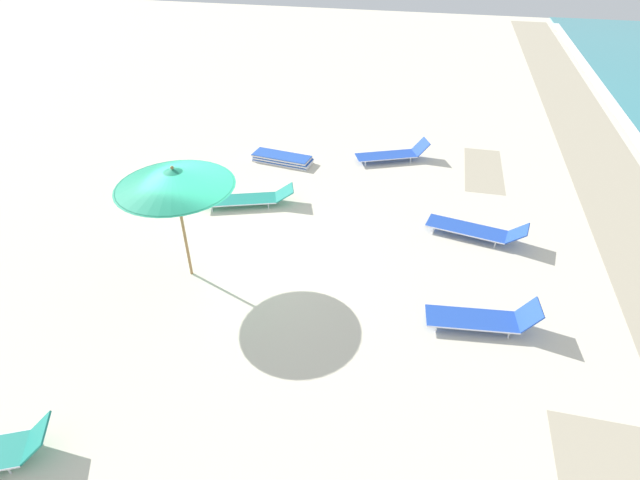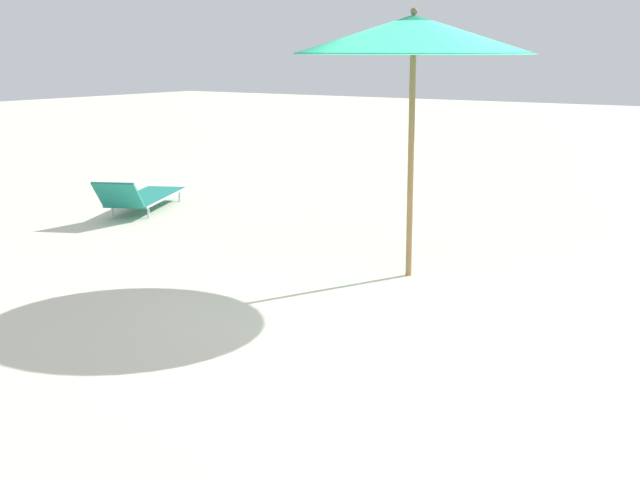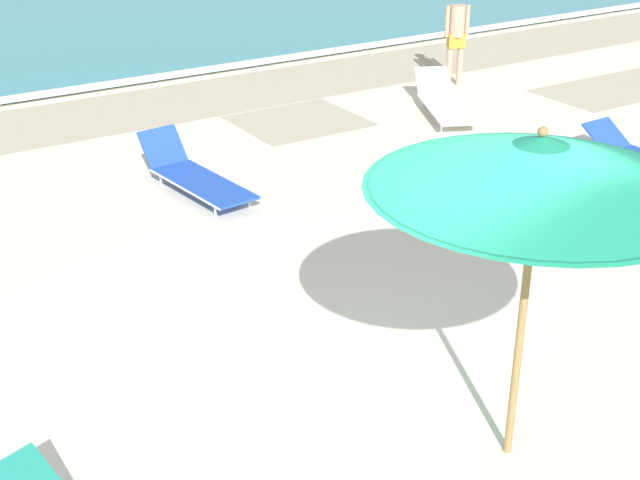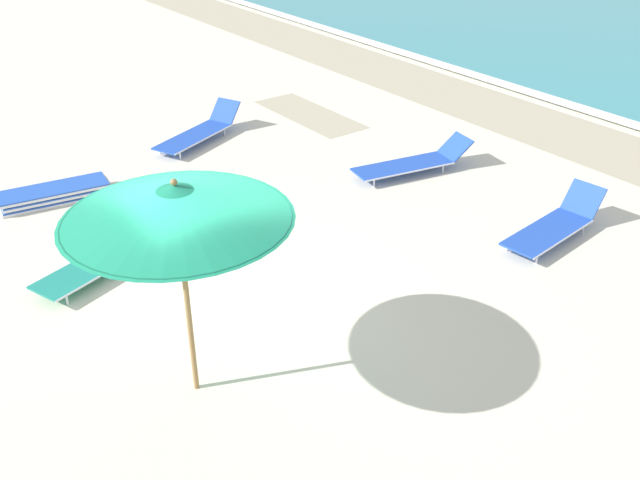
{
  "view_description": "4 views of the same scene",
  "coord_description": "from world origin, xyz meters",
  "px_view_note": "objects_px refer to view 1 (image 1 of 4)",
  "views": [
    {
      "loc": [
        8.33,
        3.97,
        6.9
      ],
      "look_at": [
        -0.1,
        2.0,
        0.85
      ],
      "focal_mm": 28.0,
      "sensor_mm": 36.0,
      "label": 1
    },
    {
      "loc": [
        -3.52,
        6.99,
        2.23
      ],
      "look_at": [
        0.26,
        1.39,
        0.79
      ],
      "focal_mm": 50.0,
      "sensor_mm": 36.0,
      "label": 2
    },
    {
      "loc": [
        -3.57,
        -4.63,
        4.42
      ],
      "look_at": [
        0.2,
        1.33,
        1.09
      ],
      "focal_mm": 50.0,
      "sensor_mm": 36.0,
      "label": 3
    },
    {
      "loc": [
        6.46,
        -3.35,
        5.5
      ],
      "look_at": [
        0.16,
        1.37,
        1.02
      ],
      "focal_mm": 40.0,
      "sensor_mm": 36.0,
      "label": 4
    }
  ],
  "objects_px": {
    "beach_umbrella": "(174,178)",
    "sun_lounger_near_water_left": "(476,229)",
    "lounger_stack": "(282,159)",
    "sun_lounger_under_umbrella": "(483,318)",
    "sun_lounger_near_water_right": "(249,198)",
    "cooler_box": "(163,193)",
    "sun_lounger_beside_umbrella": "(393,154)"
  },
  "relations": [
    {
      "from": "beach_umbrella",
      "to": "sun_lounger_beside_umbrella",
      "type": "bearing_deg",
      "value": 151.14
    },
    {
      "from": "lounger_stack",
      "to": "sun_lounger_under_umbrella",
      "type": "bearing_deg",
      "value": 52.53
    },
    {
      "from": "sun_lounger_under_umbrella",
      "to": "lounger_stack",
      "type": "bearing_deg",
      "value": -142.23
    },
    {
      "from": "sun_lounger_near_water_left",
      "to": "sun_lounger_near_water_right",
      "type": "height_order",
      "value": "sun_lounger_near_water_left"
    },
    {
      "from": "sun_lounger_near_water_right",
      "to": "cooler_box",
      "type": "relative_size",
      "value": 4.1
    },
    {
      "from": "sun_lounger_near_water_right",
      "to": "cooler_box",
      "type": "bearing_deg",
      "value": -104.11
    },
    {
      "from": "lounger_stack",
      "to": "sun_lounger_near_water_left",
      "type": "relative_size",
      "value": 0.81
    },
    {
      "from": "sun_lounger_near_water_left",
      "to": "cooler_box",
      "type": "relative_size",
      "value": 4.03
    },
    {
      "from": "lounger_stack",
      "to": "sun_lounger_near_water_right",
      "type": "relative_size",
      "value": 0.8
    },
    {
      "from": "lounger_stack",
      "to": "sun_lounger_under_umbrella",
      "type": "relative_size",
      "value": 0.92
    },
    {
      "from": "lounger_stack",
      "to": "sun_lounger_near_water_right",
      "type": "bearing_deg",
      "value": 5.76
    },
    {
      "from": "sun_lounger_beside_umbrella",
      "to": "sun_lounger_near_water_right",
      "type": "xyz_separation_m",
      "value": [
        3.6,
        -3.44,
        -0.01
      ]
    },
    {
      "from": "cooler_box",
      "to": "beach_umbrella",
      "type": "bearing_deg",
      "value": 58.49
    },
    {
      "from": "beach_umbrella",
      "to": "sun_lounger_near_water_left",
      "type": "xyz_separation_m",
      "value": [
        -2.9,
        6.11,
        -2.15
      ]
    },
    {
      "from": "sun_lounger_under_umbrella",
      "to": "sun_lounger_beside_umbrella",
      "type": "xyz_separation_m",
      "value": [
        -6.93,
        -2.49,
        -0.01
      ]
    },
    {
      "from": "sun_lounger_beside_umbrella",
      "to": "sun_lounger_near_water_right",
      "type": "relative_size",
      "value": 0.94
    },
    {
      "from": "beach_umbrella",
      "to": "sun_lounger_under_umbrella",
      "type": "height_order",
      "value": "beach_umbrella"
    },
    {
      "from": "sun_lounger_under_umbrella",
      "to": "sun_lounger_near_water_right",
      "type": "distance_m",
      "value": 6.8
    },
    {
      "from": "cooler_box",
      "to": "sun_lounger_near_water_left",
      "type": "bearing_deg",
      "value": 111.87
    },
    {
      "from": "lounger_stack",
      "to": "beach_umbrella",
      "type": "bearing_deg",
      "value": 4.8
    },
    {
      "from": "lounger_stack",
      "to": "sun_lounger_beside_umbrella",
      "type": "height_order",
      "value": "sun_lounger_beside_umbrella"
    },
    {
      "from": "sun_lounger_beside_umbrella",
      "to": "cooler_box",
      "type": "xyz_separation_m",
      "value": [
        3.82,
        -5.83,
        -0.03
      ]
    },
    {
      "from": "lounger_stack",
      "to": "sun_lounger_beside_umbrella",
      "type": "relative_size",
      "value": 0.85
    },
    {
      "from": "sun_lounger_beside_umbrella",
      "to": "cooler_box",
      "type": "distance_m",
      "value": 6.97
    },
    {
      "from": "beach_umbrella",
      "to": "lounger_stack",
      "type": "height_order",
      "value": "beach_umbrella"
    },
    {
      "from": "sun_lounger_beside_umbrella",
      "to": "sun_lounger_near_water_left",
      "type": "bearing_deg",
      "value": 9.17
    },
    {
      "from": "beach_umbrella",
      "to": "sun_lounger_under_umbrella",
      "type": "bearing_deg",
      "value": 87.77
    },
    {
      "from": "lounger_stack",
      "to": "sun_lounger_near_water_left",
      "type": "distance_m",
      "value": 6.41
    },
    {
      "from": "lounger_stack",
      "to": "sun_lounger_near_water_right",
      "type": "xyz_separation_m",
      "value": [
        2.66,
        -0.12,
        0.08
      ]
    },
    {
      "from": "sun_lounger_beside_umbrella",
      "to": "cooler_box",
      "type": "bearing_deg",
      "value": -80.19
    },
    {
      "from": "sun_lounger_beside_umbrella",
      "to": "lounger_stack",
      "type": "bearing_deg",
      "value": -97.66
    },
    {
      "from": "sun_lounger_under_umbrella",
      "to": "sun_lounger_beside_umbrella",
      "type": "height_order",
      "value": "sun_lounger_under_umbrella"
    }
  ]
}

